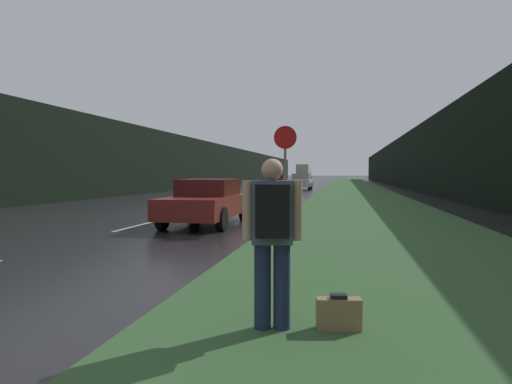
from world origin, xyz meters
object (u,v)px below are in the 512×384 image
suitcase (339,314)px  car_oncoming (278,180)px  hitchhiker_with_backpack (272,233)px  delivery_truck (304,172)px  stop_sign (285,168)px  car_passing_near (207,202)px  car_passing_far (301,182)px

suitcase → car_oncoming: 50.79m
hitchhiker_with_backpack → delivery_truck: delivery_truck is taller
suitcase → stop_sign: bearing=92.0°
car_passing_near → car_passing_far: bearing=-90.0°
car_passing_near → car_oncoming: bearing=-84.7°
suitcase → car_passing_far: bearing=86.8°
hitchhiker_with_backpack → car_oncoming: 50.82m
car_passing_near → suitcase: bearing=114.9°
stop_sign → delivery_truck: bearing=94.7°
stop_sign → hitchhiker_with_backpack: size_ratio=1.68×
suitcase → car_passing_near: car_passing_near is taller
suitcase → car_passing_near: bearing=105.7°
hitchhiker_with_backpack → suitcase: 1.03m
car_passing_near → car_passing_far: 29.60m
stop_sign → car_passing_far: (-2.45, 30.36, -0.93)m
car_passing_near → delivery_truck: size_ratio=0.50×
hitchhiker_with_backpack → car_oncoming: (-7.23, 50.30, -0.23)m
hitchhiker_with_backpack → car_passing_far: 38.47m
stop_sign → car_passing_near: (-2.45, 0.76, -1.00)m
hitchhiker_with_backpack → stop_sign: bearing=87.3°
hitchhiker_with_backpack → car_passing_far: bearing=85.8°
suitcase → delivery_truck: delivery_truck is taller
car_oncoming → delivery_truck: size_ratio=0.48×
car_oncoming → suitcase: bearing=-81.1°
stop_sign → car_oncoming: bearing=98.5°
car_passing_near → delivery_truck: (-3.87, 76.55, 1.03)m
hitchhiker_with_backpack → car_oncoming: hitchhiker_with_backpack is taller
stop_sign → suitcase: (1.55, -7.83, -1.52)m
stop_sign → delivery_truck: (-6.32, 77.31, 0.03)m
car_passing_near → car_oncoming: (-3.87, 41.58, 0.04)m
car_passing_near → car_passing_far: size_ratio=1.08×
suitcase → car_oncoming: bearing=89.7°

